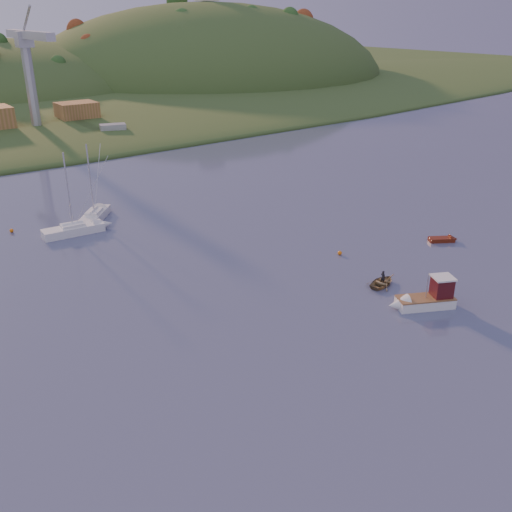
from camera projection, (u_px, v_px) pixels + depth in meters
hill_right at (209, 80)px, 235.83m from camera, size 150.00×130.00×60.00m
wharf at (48, 129)px, 132.31m from camera, size 42.00×16.00×2.40m
shed_east at (77, 111)px, 136.89m from camera, size 9.00×7.00×4.00m
dock_crane at (29, 58)px, 121.68m from camera, size 3.20×28.00×20.30m
fishing_boat at (421, 299)px, 54.95m from camera, size 6.72×4.68×4.15m
sailboat_near at (94, 215)px, 78.15m from camera, size 6.62×7.24×10.49m
sailboat_far at (73, 229)px, 73.20m from camera, size 7.81×2.81×10.64m
canoe at (382, 282)px, 59.62m from camera, size 3.99×3.21×0.73m
paddler at (383, 279)px, 59.49m from camera, size 0.44×0.58×1.42m
red_tender at (447, 239)px, 71.09m from camera, size 3.75×2.93×1.24m
work_vessel at (113, 134)px, 127.43m from camera, size 13.84×8.18×3.36m
buoy_1 at (340, 253)px, 67.10m from camera, size 0.50×0.50×0.50m
buoy_3 at (11, 231)px, 73.94m from camera, size 0.50×0.50×0.50m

